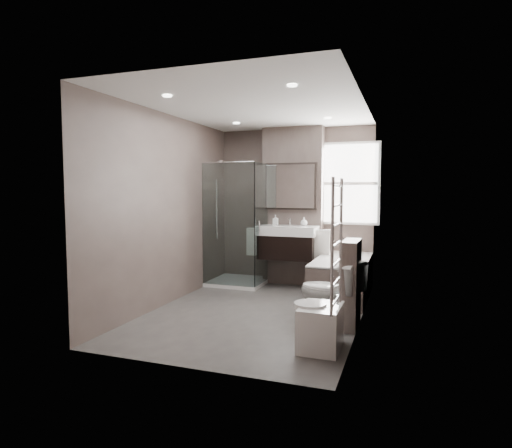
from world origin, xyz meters
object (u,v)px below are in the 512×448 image
at_px(vanity, 287,242).
at_px(bathtub, 342,276).
at_px(bidet, 320,326).
at_px(toilet, 330,292).

xyz_separation_m(vanity, bathtub, (0.92, -0.33, -0.43)).
bearing_deg(bidet, toilet, 93.10).
relative_size(bathtub, bidet, 2.88).
height_order(vanity, bidet, vanity).
xyz_separation_m(bathtub, bidet, (0.09, -2.15, -0.09)).
height_order(bathtub, toilet, toilet).
bearing_deg(bathtub, vanity, 160.63).
relative_size(vanity, toilet, 1.24).
distance_m(bathtub, bidet, 2.15).
relative_size(bathtub, toilet, 2.09).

